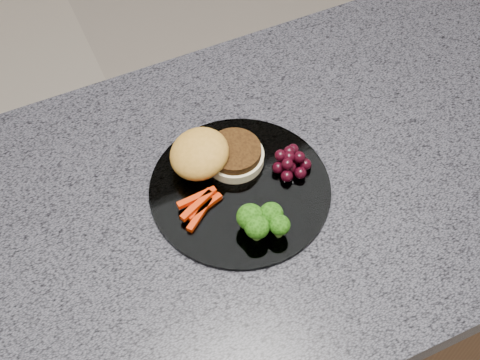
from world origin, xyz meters
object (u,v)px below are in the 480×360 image
burger (212,156)px  grape_bunch (291,162)px  plate (240,189)px  island_cabinet (256,321)px

burger → grape_bunch: size_ratio=2.37×
plate → island_cabinet: bearing=-20.3°
burger → grape_bunch: 0.11m
island_cabinet → plate: plate is taller
island_cabinet → grape_bunch: bearing=15.6°
plate → burger: 0.06m
burger → island_cabinet: bearing=-49.5°
grape_bunch → island_cabinet: bearing=-164.4°
island_cabinet → plate: size_ratio=4.62×
island_cabinet → grape_bunch: grape_bunch is taller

